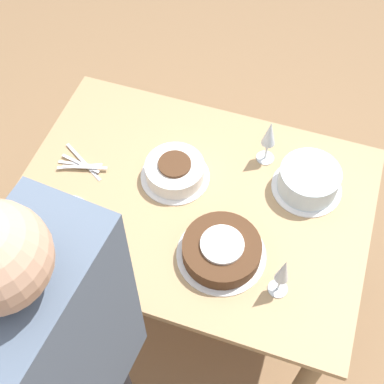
{
  "coord_description": "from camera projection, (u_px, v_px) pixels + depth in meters",
  "views": [
    {
      "loc": [
        0.34,
        -1.01,
        2.36
      ],
      "look_at": [
        0.0,
        0.0,
        0.78
      ],
      "focal_mm": 50.0,
      "sensor_mm": 36.0,
      "label": 1
    }
  ],
  "objects": [
    {
      "name": "wine_glass_far",
      "position": [
        283.0,
        272.0,
        1.65
      ],
      "size": [
        0.07,
        0.07,
        0.2
      ],
      "color": "silver",
      "rests_on": "dining_table"
    },
    {
      "name": "dining_table",
      "position": [
        192.0,
        216.0,
        2.05
      ],
      "size": [
        1.29,
        0.92,
        0.73
      ],
      "color": "tan",
      "rests_on": "ground_plane"
    },
    {
      "name": "ground_plane",
      "position": [
        192.0,
        283.0,
        2.56
      ],
      "size": [
        12.0,
        12.0,
        0.0
      ],
      "primitive_type": "plane",
      "color": "#8E6B47"
    },
    {
      "name": "person_cutting",
      "position": [
        66.0,
        364.0,
        1.32
      ],
      "size": [
        0.26,
        0.42,
        1.7
      ],
      "rotation": [
        0.0,
        0.0,
        1.48
      ],
      "color": "#232328",
      "rests_on": "ground_plane"
    },
    {
      "name": "fork_pile",
      "position": [
        82.0,
        164.0,
        2.03
      ],
      "size": [
        0.2,
        0.13,
        0.02
      ],
      "color": "silver",
      "rests_on": "dining_table"
    },
    {
      "name": "dessert_plate_left",
      "position": [
        67.0,
        215.0,
        1.91
      ],
      "size": [
        0.17,
        0.17,
        0.01
      ],
      "color": "silver",
      "rests_on": "dining_table"
    },
    {
      "name": "cake_center_white",
      "position": [
        175.0,
        171.0,
        1.98
      ],
      "size": [
        0.26,
        0.26,
        0.09
      ],
      "color": "white",
      "rests_on": "dining_table"
    },
    {
      "name": "cake_back_decorated",
      "position": [
        309.0,
        180.0,
        1.94
      ],
      "size": [
        0.26,
        0.26,
        0.1
      ],
      "color": "white",
      "rests_on": "dining_table"
    },
    {
      "name": "wine_glass_near",
      "position": [
        269.0,
        135.0,
        1.94
      ],
      "size": [
        0.07,
        0.07,
        0.2
      ],
      "color": "silver",
      "rests_on": "dining_table"
    },
    {
      "name": "cake_front_chocolate",
      "position": [
        222.0,
        250.0,
        1.79
      ],
      "size": [
        0.31,
        0.31,
        0.08
      ],
      "color": "white",
      "rests_on": "dining_table"
    }
  ]
}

